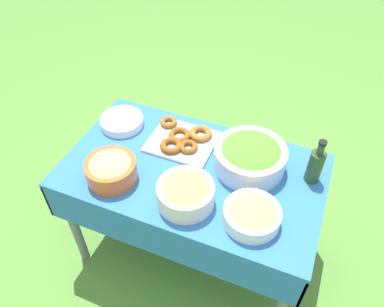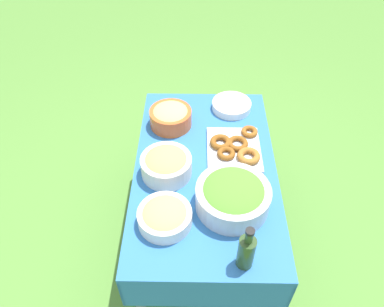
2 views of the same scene
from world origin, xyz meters
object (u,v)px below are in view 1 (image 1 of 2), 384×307
Objects in this scene: olive_oil_bottle at (315,165)px; plate_stack at (122,121)px; fruit_bowl at (186,193)px; bread_bowl at (252,214)px; pasta_bowl at (111,169)px; donut_platter at (183,139)px; salad_bowl at (250,156)px.

plate_stack is at bearing -0.42° from olive_oil_bottle.
olive_oil_bottle is 0.94× the size of fruit_bowl.
bread_bowl is at bearing -177.75° from fruit_bowl.
pasta_bowl is 0.99× the size of olive_oil_bottle.
pasta_bowl is 0.43m from donut_platter.
bread_bowl is at bearing 143.46° from donut_platter.
pasta_bowl is 0.39m from fruit_bowl.
fruit_bowl is (0.20, 0.33, -0.01)m from salad_bowl.
salad_bowl is 1.35× the size of fruit_bowl.
plate_stack is at bearing -0.25° from donut_platter.
salad_bowl reaches higher than bread_bowl.
salad_bowl is at bearing -72.18° from bread_bowl.
olive_oil_bottle reaches higher than pasta_bowl.
donut_platter is 1.36× the size of fruit_bowl.
salad_bowl is 1.41× the size of bread_bowl.
plate_stack is at bearing -3.18° from salad_bowl.
plate_stack is 1.05m from olive_oil_bottle.
donut_platter reaches higher than plate_stack.
olive_oil_bottle is (-1.05, 0.01, 0.07)m from plate_stack.
plate_stack is 0.97× the size of olive_oil_bottle.
salad_bowl reaches higher than pasta_bowl.
bread_bowl is (0.20, 0.35, -0.05)m from olive_oil_bottle.
olive_oil_bottle reaches higher than donut_platter.
plate_stack is at bearing -34.05° from fruit_bowl.
plate_stack is 0.96× the size of bread_bowl.
pasta_bowl is at bearing 113.30° from plate_stack.
pasta_bowl is 1.02× the size of plate_stack.
olive_oil_bottle is 0.98× the size of bread_bowl.
fruit_bowl is at bearing 57.97° from salad_bowl.
pasta_bowl reaches higher than plate_stack.
bread_bowl is (-0.85, 0.36, 0.02)m from plate_stack.
pasta_bowl is at bearing 21.92° from olive_oil_bottle.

